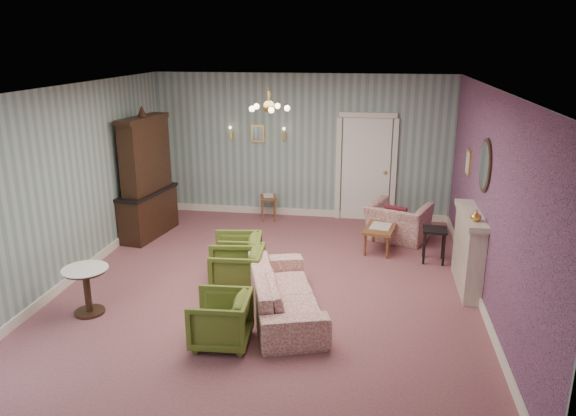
% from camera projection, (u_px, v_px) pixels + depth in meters
% --- Properties ---
extents(floor, '(7.00, 7.00, 0.00)m').
position_uv_depth(floor, '(271.00, 285.00, 8.23)').
color(floor, '#8D5258').
rests_on(floor, ground).
extents(ceiling, '(7.00, 7.00, 0.00)m').
position_uv_depth(ceiling, '(269.00, 88.00, 7.38)').
color(ceiling, white).
rests_on(ceiling, ground).
extents(wall_back, '(6.00, 0.00, 6.00)m').
position_uv_depth(wall_back, '(302.00, 147.00, 11.11)').
color(wall_back, slate).
rests_on(wall_back, ground).
extents(wall_front, '(6.00, 0.00, 6.00)m').
position_uv_depth(wall_front, '(190.00, 303.00, 4.50)').
color(wall_front, slate).
rests_on(wall_front, ground).
extents(wall_left, '(0.00, 7.00, 7.00)m').
position_uv_depth(wall_left, '(73.00, 184.00, 8.25)').
color(wall_left, slate).
rests_on(wall_left, ground).
extents(wall_right, '(0.00, 7.00, 7.00)m').
position_uv_depth(wall_right, '(490.00, 201.00, 7.36)').
color(wall_right, slate).
rests_on(wall_right, ground).
extents(wall_right_floral, '(0.00, 7.00, 7.00)m').
position_uv_depth(wall_right_floral, '(489.00, 201.00, 7.37)').
color(wall_right_floral, '#B3597D').
rests_on(wall_right_floral, ground).
extents(door, '(1.12, 0.12, 2.16)m').
position_uv_depth(door, '(366.00, 167.00, 10.99)').
color(door, white).
rests_on(door, floor).
extents(olive_chair_a, '(0.67, 0.71, 0.70)m').
position_uv_depth(olive_chair_a, '(220.00, 317.00, 6.55)').
color(olive_chair_a, '#586623').
rests_on(olive_chair_a, floor).
extents(olive_chair_b, '(0.71, 0.76, 0.74)m').
position_uv_depth(olive_chair_b, '(237.00, 268.00, 7.93)').
color(olive_chair_b, '#586623').
rests_on(olive_chair_b, floor).
extents(olive_chair_c, '(0.78, 0.82, 0.75)m').
position_uv_depth(olive_chair_c, '(236.00, 255.00, 8.39)').
color(olive_chair_c, '#586623').
rests_on(olive_chair_c, floor).
extents(sofa_chintz, '(1.21, 2.20, 0.82)m').
position_uv_depth(sofa_chintz, '(284.00, 285.00, 7.28)').
color(sofa_chintz, '#9F404F').
rests_on(sofa_chintz, floor).
extents(wingback_chair, '(1.22, 1.02, 0.91)m').
position_uv_depth(wingback_chair, '(399.00, 216.00, 10.01)').
color(wingback_chair, '#9F404F').
rests_on(wingback_chair, floor).
extents(dresser, '(0.71, 1.47, 2.36)m').
position_uv_depth(dresser, '(146.00, 174.00, 10.03)').
color(dresser, black).
rests_on(dresser, floor).
extents(fireplace, '(0.30, 1.40, 1.16)m').
position_uv_depth(fireplace, '(468.00, 250.00, 8.02)').
color(fireplace, beige).
rests_on(fireplace, floor).
extents(mantel_vase, '(0.15, 0.15, 0.15)m').
position_uv_depth(mantel_vase, '(476.00, 216.00, 7.45)').
color(mantel_vase, gold).
rests_on(mantel_vase, fireplace).
extents(oval_mirror, '(0.04, 0.76, 0.84)m').
position_uv_depth(oval_mirror, '(485.00, 165.00, 7.63)').
color(oval_mirror, white).
rests_on(oval_mirror, wall_right).
extents(framed_print, '(0.04, 0.34, 0.42)m').
position_uv_depth(framed_print, '(468.00, 162.00, 8.98)').
color(framed_print, gold).
rests_on(framed_print, wall_right).
extents(coffee_table, '(0.62, 0.93, 0.44)m').
position_uv_depth(coffee_table, '(380.00, 238.00, 9.57)').
color(coffee_table, brown).
rests_on(coffee_table, floor).
extents(side_table_black, '(0.41, 0.41, 0.57)m').
position_uv_depth(side_table_black, '(434.00, 245.00, 9.03)').
color(side_table_black, black).
rests_on(side_table_black, floor).
extents(pedestal_table, '(0.77, 0.77, 0.65)m').
position_uv_depth(pedestal_table, '(87.00, 291.00, 7.30)').
color(pedestal_table, black).
rests_on(pedestal_table, floor).
extents(nesting_table, '(0.41, 0.47, 0.53)m').
position_uv_depth(nesting_table, '(268.00, 207.00, 11.19)').
color(nesting_table, brown).
rests_on(nesting_table, floor).
extents(gilt_mirror_back, '(0.28, 0.06, 0.36)m').
position_uv_depth(gilt_mirror_back, '(258.00, 134.00, 11.13)').
color(gilt_mirror_back, gold).
rests_on(gilt_mirror_back, wall_back).
extents(sconce_left, '(0.16, 0.12, 0.30)m').
position_uv_depth(sconce_left, '(231.00, 133.00, 11.20)').
color(sconce_left, gold).
rests_on(sconce_left, wall_back).
extents(sconce_right, '(0.16, 0.12, 0.30)m').
position_uv_depth(sconce_right, '(284.00, 134.00, 11.03)').
color(sconce_right, gold).
rests_on(sconce_right, wall_back).
extents(chandelier, '(0.56, 0.56, 0.36)m').
position_uv_depth(chandelier, '(269.00, 108.00, 7.46)').
color(chandelier, gold).
rests_on(chandelier, ceiling).
extents(burgundy_cushion, '(0.41, 0.28, 0.39)m').
position_uv_depth(burgundy_cushion, '(396.00, 217.00, 9.87)').
color(burgundy_cushion, maroon).
rests_on(burgundy_cushion, wingback_chair).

